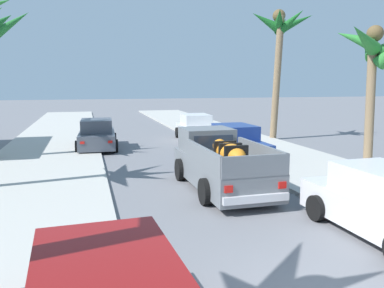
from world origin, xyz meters
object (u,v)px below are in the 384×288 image
Objects in this scene: car_right_near at (196,128)px; car_left_mid at (97,135)px; palm_tree_right_fore at (280,35)px; palm_tree_left_mid at (377,52)px; car_left_far at (235,143)px; pickup_truck at (220,163)px.

car_right_near is 6.04m from car_left_mid.
palm_tree_right_fore is 1.34× the size of palm_tree_left_mid.
car_right_near is 1.01× the size of car_left_far.
car_left_far is at bearing 145.48° from palm_tree_left_mid.
palm_tree_right_fore is (6.87, 9.37, 5.29)m from pickup_truck.
pickup_truck is 4.98m from car_left_far.
palm_tree_right_fore is at bearing 89.48° from palm_tree_left_mid.
car_left_mid is 1.01× the size of car_left_far.
car_left_mid is 13.45m from palm_tree_left_mid.
pickup_truck is at bearing -117.20° from car_left_far.
car_right_near is 11.05m from palm_tree_left_mid.
car_right_near is at bearing 16.10° from car_left_mid.
car_left_mid is at bearing 112.01° from pickup_truck.
pickup_truck is at bearing -169.01° from palm_tree_left_mid.
palm_tree_left_mid is at bearing -34.52° from car_left_far.
car_left_mid is at bearing 143.84° from palm_tree_left_mid.
car_left_far is 6.70m from palm_tree_left_mid.
car_left_mid is (-5.80, -1.67, 0.00)m from car_right_near.
pickup_truck is 0.69× the size of palm_tree_right_fore.
car_left_far is (5.89, -4.50, 0.00)m from car_left_mid.
car_left_mid and car_left_far have the same top height.
car_left_far is at bearing -89.19° from car_right_near.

